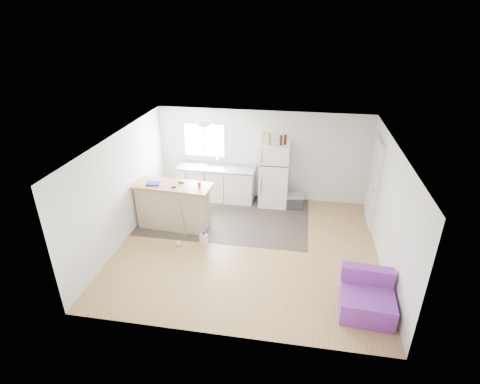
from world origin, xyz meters
name	(u,v)px	position (x,y,z in m)	size (l,w,h in m)	color
room	(248,198)	(0.00, 0.00, 1.20)	(5.51, 5.01, 2.41)	olive
vinyl_zone	(226,216)	(-0.73, 1.25, 0.00)	(4.05, 2.50, 0.00)	#342A27
window	(204,140)	(-1.55, 2.49, 1.55)	(1.18, 0.06, 0.98)	white
interior_door	(374,184)	(2.72, 1.55, 1.02)	(0.11, 0.92, 2.10)	white
ceiling_fixture	(204,124)	(-1.20, 1.20, 2.36)	(0.30, 0.30, 0.07)	white
kitchen_cabinets	(217,183)	(-1.18, 2.18, 0.47)	(2.08, 0.69, 1.20)	white
peninsula	(173,205)	(-1.85, 0.60, 0.55)	(1.81, 0.79, 1.08)	tan
refrigerator	(274,175)	(0.36, 2.14, 0.83)	(0.74, 0.71, 1.66)	white
cooler	(293,201)	(0.90, 1.99, 0.19)	(0.52, 0.37, 0.38)	#2C2C2F
purple_seat	(367,299)	(2.27, -1.56, 0.26)	(0.92, 0.88, 0.72)	purple
cleaner_jug	(204,240)	(-0.95, -0.10, 0.15)	(0.18, 0.16, 0.34)	silver
mop	(180,236)	(-1.46, -0.18, 0.23)	(0.20, 0.35, 1.24)	green
red_cup	(199,184)	(-1.20, 0.61, 1.14)	(0.08, 0.08, 0.12)	red
blue_tray	(153,184)	(-2.26, 0.54, 1.10)	(0.30, 0.22, 0.04)	#121CB0
tool_a	(181,182)	(-1.66, 0.71, 1.10)	(0.14, 0.05, 0.03)	black
tool_b	(174,187)	(-1.75, 0.46, 1.10)	(0.10, 0.04, 0.03)	black
cardboard_box	(266,139)	(0.14, 2.06, 1.81)	(0.20, 0.10, 0.30)	tan
bottle_left	(281,140)	(0.50, 2.08, 1.78)	(0.07, 0.07, 0.25)	#391A0A
bottle_right	(285,140)	(0.60, 2.14, 1.78)	(0.07, 0.07, 0.25)	#391A0A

